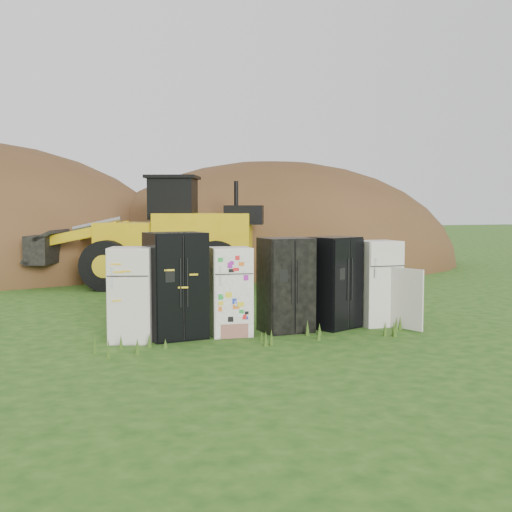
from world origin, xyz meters
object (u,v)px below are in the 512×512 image
Objects in this scene: fridge_black_right at (333,282)px; fridge_black_side at (176,285)px; fridge_sticker at (230,291)px; fridge_leftmost at (131,295)px; fridge_dark_mid at (286,285)px; fridge_open_door at (378,283)px; wheel_loader at (146,231)px.

fridge_black_side is at bearing 156.05° from fridge_black_right.
fridge_black_side is 1.18× the size of fridge_sticker.
fridge_leftmost is 2.84m from fridge_dark_mid.
fridge_leftmost reaches higher than fridge_sticker.
fridge_dark_mid is 1.05× the size of fridge_open_door.
fridge_dark_mid is 1.00× the size of fridge_black_right.
fridge_dark_mid is at bearing -179.51° from fridge_open_door.
fridge_dark_mid is 1.00m from fridge_black_right.
wheel_loader is (-1.31, 7.66, 0.73)m from fridge_dark_mid.
fridge_sticker is 3.02m from fridge_open_door.
fridge_black_side is 1.07× the size of fridge_dark_mid.
fridge_black_right is at bearing -51.73° from wheel_loader.
fridge_black_right is 0.26× the size of wheel_loader.
fridge_black_side is 1.00m from fridge_sticker.
fridge_leftmost is 0.93× the size of fridge_black_right.
fridge_sticker is at bearing 177.66° from fridge_dark_mid.
fridge_black_right is at bearing -0.85° from fridge_dark_mid.
wheel_loader reaches higher than fridge_black_side.
fridge_sticker is 0.91× the size of fridge_dark_mid.
fridge_sticker is 0.96× the size of fridge_open_door.
fridge_open_door reaches higher than fridge_leftmost.
wheel_loader is at bearing 83.35° from fridge_black_right.
fridge_leftmost is 0.98× the size of fridge_open_door.
fridge_black_right reaches higher than fridge_leftmost.
fridge_dark_mid reaches higher than fridge_leftmost.
fridge_sticker is 7.72m from wheel_loader.
fridge_black_right is 7.99m from wheel_loader.
fridge_sticker is at bearing -66.84° from wheel_loader.
wheel_loader reaches higher than fridge_open_door.
fridge_black_side reaches higher than fridge_open_door.
wheel_loader is at bearing 76.80° from fridge_black_side.
fridge_leftmost is 1.77m from fridge_sticker.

